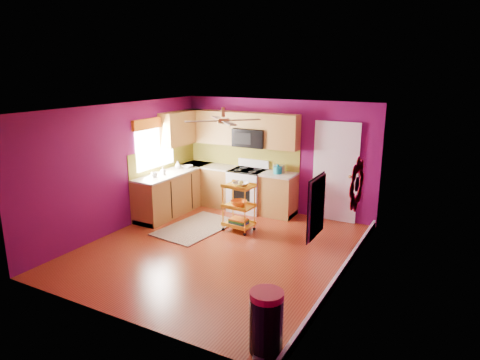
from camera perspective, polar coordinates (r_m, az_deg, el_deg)
The scene contains 18 objects.
ground at distance 7.78m, azimuth -2.84°, elevation -9.15°, with size 5.00×5.00×0.00m, color maroon.
room_envelope at distance 7.26m, azimuth -2.82°, elevation 2.67°, with size 4.54×5.04×2.52m.
lower_cabinets at distance 9.76m, azimuth -4.08°, elevation -1.46°, with size 2.81×2.31×0.94m.
electric_range at distance 9.65m, azimuth 1.04°, elevation -1.30°, with size 0.76×0.66×1.13m.
upper_cabinetry at distance 9.71m, azimuth -2.57°, elevation 6.73°, with size 2.80×2.30×1.26m.
left_window at distance 9.38m, azimuth -11.29°, elevation 5.79°, with size 0.08×1.35×1.08m.
panel_door at distance 9.10m, azimuth 12.60°, elevation 0.88°, with size 0.95×0.11×2.15m.
right_wall_art at distance 6.16m, azimuth 13.30°, elevation -1.75°, with size 0.04×2.74×1.04m.
ceiling_fan at distance 7.34m, azimuth -2.24°, elevation 8.01°, with size 1.01×1.01×0.26m.
shag_rug at distance 8.77m, azimuth -5.85°, elevation -6.30°, with size 1.03×1.68×0.02m, color #311B10.
rolling_cart at distance 8.42m, azimuth -0.13°, elevation -3.34°, with size 0.61×0.46×1.04m.
trash_can at distance 5.09m, azimuth 3.53°, elevation -18.35°, with size 0.48×0.49×0.74m.
teal_kettle at distance 9.22m, azimuth 5.06°, elevation 1.35°, with size 0.18×0.18×0.21m.
toaster at distance 9.31m, azimuth 5.22°, elevation 1.53°, with size 0.22×0.15×0.18m, color beige.
soap_bottle_a at distance 9.22m, azimuth -10.23°, elevation 1.21°, with size 0.08×0.08×0.18m, color #EA3F72.
soap_bottle_b at distance 9.75m, azimuth -8.29°, elevation 2.01°, with size 0.13×0.13×0.17m, color white.
counter_dish at distance 9.81m, azimuth -7.03°, elevation 1.78°, with size 0.23×0.23×0.06m, color white.
counter_cup at distance 9.06m, azimuth -11.35°, elevation 0.68°, with size 0.14×0.14×0.11m, color white.
Camera 1 is at (3.73, -6.06, 3.15)m, focal length 32.00 mm.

